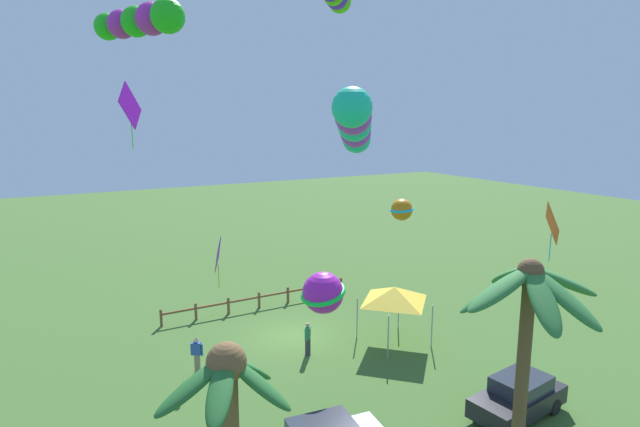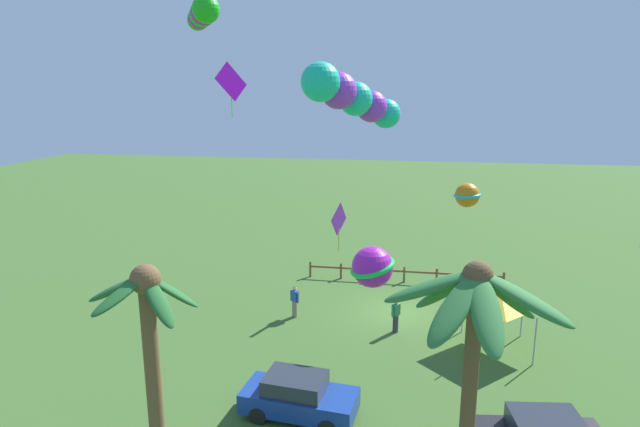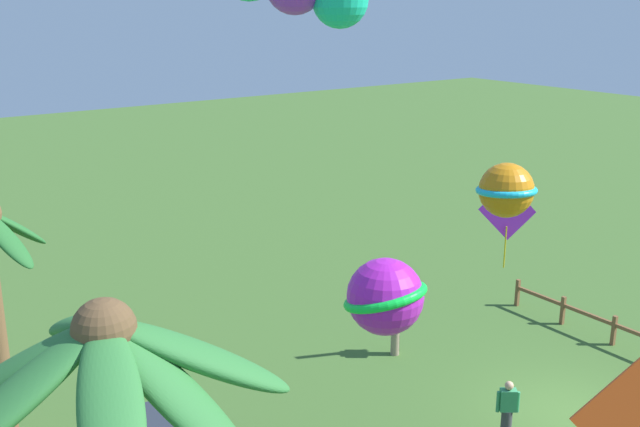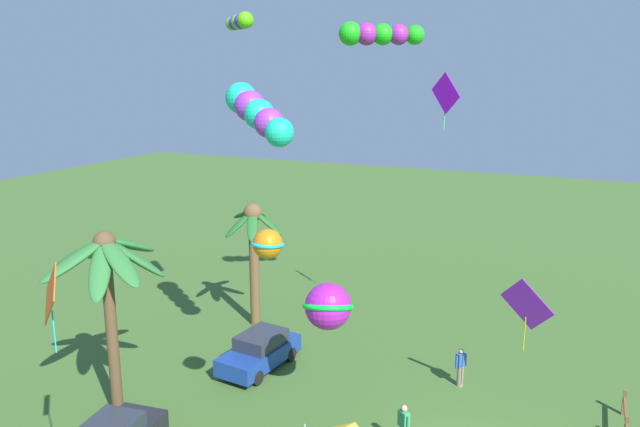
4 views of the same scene
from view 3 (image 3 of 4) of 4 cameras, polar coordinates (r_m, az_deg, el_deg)
ground_plane at (r=20.63m, az=18.62°, el=-14.40°), size 120.00×120.00×0.00m
palm_tree_1 at (r=9.64m, az=-15.74°, el=-14.16°), size 4.70×4.51×6.85m
spectator_0 at (r=22.32m, az=5.80°, el=-8.80°), size 0.47×0.41×1.59m
spectator_1 at (r=18.73m, az=14.13°, el=-14.45°), size 0.41×0.46×1.59m
kite_ball_0 at (r=15.80m, az=5.01°, el=-6.34°), size 2.30×2.31×1.64m
kite_ball_5 at (r=12.26m, az=14.07°, el=1.74°), size 1.20×1.20×0.88m
kite_diamond_6 at (r=21.49m, az=14.16°, el=0.11°), size 0.55×1.83×2.62m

